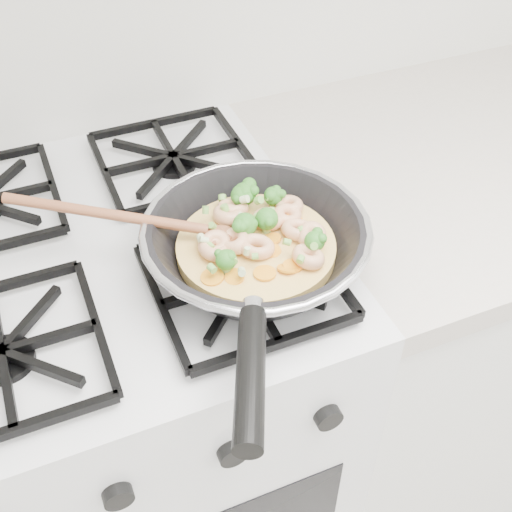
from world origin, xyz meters
name	(u,v)px	position (x,y,z in m)	size (l,w,h in m)	color
stove	(142,424)	(0.00, 1.70, 0.46)	(0.60, 0.60, 0.92)	white
counter_right	(494,305)	(0.80, 1.70, 0.45)	(1.00, 0.60, 0.90)	white
skillet	(255,242)	(0.18, 1.57, 0.96)	(0.43, 0.44, 0.09)	black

